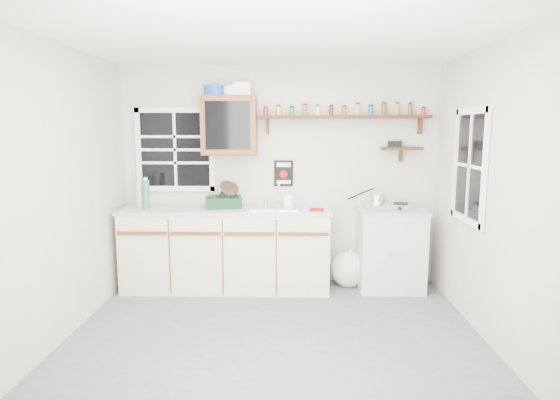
{
  "coord_description": "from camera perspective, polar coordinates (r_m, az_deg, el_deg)",
  "views": [
    {
      "loc": [
        0.13,
        -3.79,
        1.79
      ],
      "look_at": [
        0.03,
        0.55,
        1.13
      ],
      "focal_mm": 30.0,
      "sensor_mm": 36.0,
      "label": 1
    }
  ],
  "objects": [
    {
      "name": "rag",
      "position": [
        5.03,
        4.5,
        -1.18
      ],
      "size": [
        0.16,
        0.15,
        0.02
      ],
      "primitive_type": "cube",
      "rotation": [
        0.0,
        0.0,
        -0.2
      ],
      "color": "maroon",
      "rests_on": "main_cabinet"
    },
    {
      "name": "window_back",
      "position": [
        5.54,
        -12.66,
        6.0
      ],
      "size": [
        0.93,
        0.03,
        0.98
      ],
      "color": "black",
      "rests_on": "wall_back"
    },
    {
      "name": "saucepan",
      "position": [
        5.24,
        11.68,
        0.17
      ],
      "size": [
        0.39,
        0.29,
        0.18
      ],
      "rotation": [
        0.0,
        0.0,
        -0.7
      ],
      "color": "silver",
      "rests_on": "hotplate"
    },
    {
      "name": "right_cabinet",
      "position": [
        5.4,
        13.28,
        -5.84
      ],
      "size": [
        0.73,
        0.57,
        0.91
      ],
      "color": "silver",
      "rests_on": "floor"
    },
    {
      "name": "upper_cabinet_clutter",
      "position": [
        5.3,
        -6.67,
        13.17
      ],
      "size": [
        0.52,
        0.24,
        0.14
      ],
      "color": "#173D96",
      "rests_on": "upper_cabinet"
    },
    {
      "name": "secondary_shelf",
      "position": [
        5.46,
        14.37,
        6.18
      ],
      "size": [
        0.45,
        0.16,
        0.24
      ],
      "color": "black",
      "rests_on": "wall_back"
    },
    {
      "name": "spice_shelf",
      "position": [
        5.34,
        7.82,
        10.14
      ],
      "size": [
        1.91,
        0.18,
        0.35
      ],
      "color": "black",
      "rests_on": "wall_back"
    },
    {
      "name": "sink",
      "position": [
        5.17,
        -0.7,
        -0.87
      ],
      "size": [
        0.52,
        0.44,
        0.29
      ],
      "color": "silver",
      "rests_on": "main_cabinet"
    },
    {
      "name": "water_bottles",
      "position": [
        5.39,
        -16.38,
        0.76
      ],
      "size": [
        0.17,
        0.16,
        0.34
      ],
      "color": "silver",
      "rests_on": "main_cabinet"
    },
    {
      "name": "main_cabinet",
      "position": [
        5.31,
        -6.52,
        -5.86
      ],
      "size": [
        2.31,
        0.63,
        0.92
      ],
      "color": "beige",
      "rests_on": "floor"
    },
    {
      "name": "window_right",
      "position": [
        4.66,
        22.15,
        3.86
      ],
      "size": [
        0.03,
        0.78,
        1.08
      ],
      "color": "black",
      "rests_on": "wall_back"
    },
    {
      "name": "dish_rack",
      "position": [
        5.25,
        -6.72,
        0.13
      ],
      "size": [
        0.44,
        0.35,
        0.3
      ],
      "rotation": [
        0.0,
        0.0,
        0.16
      ],
      "color": "black",
      "rests_on": "main_cabinet"
    },
    {
      "name": "soap_bottle",
      "position": [
        5.31,
        0.96,
        0.25
      ],
      "size": [
        0.08,
        0.09,
        0.18
      ],
      "primitive_type": "imported",
      "rotation": [
        0.0,
        0.0,
        0.03
      ],
      "color": "white",
      "rests_on": "main_cabinet"
    },
    {
      "name": "hotplate",
      "position": [
        5.28,
        13.12,
        -0.76
      ],
      "size": [
        0.55,
        0.35,
        0.08
      ],
      "rotation": [
        0.0,
        0.0,
        0.13
      ],
      "color": "silver",
      "rests_on": "right_cabinet"
    },
    {
      "name": "trash_bag",
      "position": [
        5.47,
        8.37,
        -8.29
      ],
      "size": [
        0.41,
        0.37,
        0.47
      ],
      "color": "silver",
      "rests_on": "floor"
    },
    {
      "name": "upper_cabinet",
      "position": [
        5.28,
        -6.18,
        9.02
      ],
      "size": [
        0.6,
        0.32,
        0.65
      ],
      "color": "brown",
      "rests_on": "wall_back"
    },
    {
      "name": "warning_sign",
      "position": [
        5.4,
        0.44,
        3.27
      ],
      "size": [
        0.22,
        0.02,
        0.3
      ],
      "color": "black",
      "rests_on": "wall_back"
    },
    {
      "name": "room",
      "position": [
        3.83,
        -0.68,
        0.58
      ],
      "size": [
        3.64,
        3.24,
        2.54
      ],
      "color": "#515153",
      "rests_on": "ground"
    }
  ]
}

